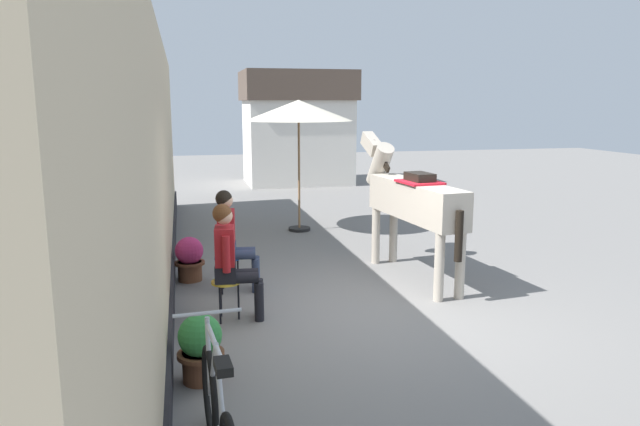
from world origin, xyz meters
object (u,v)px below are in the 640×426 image
(flower_planter_far, at_px, (189,258))
(cafe_parasol, at_px, (299,111))
(seated_visitor_far, at_px, (231,236))
(saddled_horse_center, at_px, (411,199))
(leaning_bicycle, at_px, (219,422))
(flower_planter_near, at_px, (200,347))
(seated_visitor_near, at_px, (231,256))

(flower_planter_far, height_order, cafe_parasol, cafe_parasol)
(seated_visitor_far, height_order, flower_planter_far, seated_visitor_far)
(saddled_horse_center, height_order, leaning_bicycle, saddled_horse_center)
(seated_visitor_far, distance_m, flower_planter_far, 0.96)
(saddled_horse_center, bearing_deg, flower_planter_near, -139.28)
(flower_planter_far, bearing_deg, saddled_horse_center, -9.87)
(flower_planter_near, relative_size, flower_planter_far, 1.00)
(cafe_parasol, bearing_deg, flower_planter_far, -126.55)
(flower_planter_near, relative_size, cafe_parasol, 0.25)
(seated_visitor_far, bearing_deg, seated_visitor_near, -95.17)
(seated_visitor_far, bearing_deg, cafe_parasol, 65.49)
(seated_visitor_near, relative_size, seated_visitor_far, 1.00)
(flower_planter_far, xyz_separation_m, leaning_bicycle, (0.12, -4.66, 0.06))
(flower_planter_far, bearing_deg, seated_visitor_near, -75.06)
(leaning_bicycle, relative_size, cafe_parasol, 0.68)
(seated_visitor_near, relative_size, cafe_parasol, 0.54)
(seated_visitor_far, xyz_separation_m, saddled_horse_center, (2.59, 0.10, 0.38))
(saddled_horse_center, bearing_deg, seated_visitor_far, -177.89)
(seated_visitor_near, relative_size, flower_planter_near, 2.17)
(flower_planter_near, height_order, cafe_parasol, cafe_parasol)
(seated_visitor_near, distance_m, leaning_bicycle, 2.99)
(saddled_horse_center, height_order, flower_planter_near, saddled_horse_center)
(flower_planter_near, xyz_separation_m, leaning_bicycle, (0.07, -1.45, 0.06))
(seated_visitor_near, distance_m, seated_visitor_far, 1.07)
(flower_planter_near, bearing_deg, leaning_bicycle, -87.06)
(seated_visitor_near, distance_m, flower_planter_far, 1.83)
(saddled_horse_center, xyz_separation_m, flower_planter_near, (-3.10, -2.67, -0.82))
(seated_visitor_near, xyz_separation_m, saddled_horse_center, (2.69, 1.17, 0.38))
(saddled_horse_center, bearing_deg, flower_planter_far, 170.13)
(seated_visitor_far, height_order, leaning_bicycle, seated_visitor_far)
(cafe_parasol, bearing_deg, leaning_bicycle, -105.25)
(flower_planter_near, xyz_separation_m, cafe_parasol, (2.15, 6.18, 2.03))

